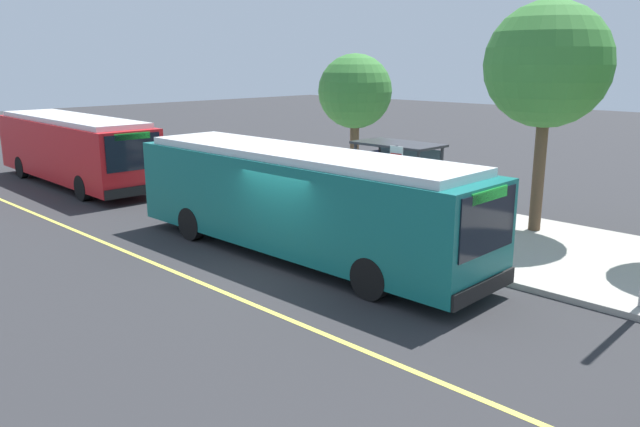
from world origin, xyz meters
TOP-DOWN VIEW (x-y plane):
  - ground_plane at (0.00, 0.00)m, footprint 120.00×120.00m
  - sidewalk_curb at (0.00, 6.00)m, footprint 44.00×6.40m
  - lane_stripe_center at (0.00, -2.20)m, footprint 36.00×0.14m
  - transit_bus_main at (-0.48, 1.01)m, footprint 11.54×2.66m
  - transit_bus_second at (-14.83, 1.27)m, footprint 11.01×2.93m
  - bus_shelter at (-1.22, 6.23)m, footprint 2.90×1.60m
  - waiting_bench at (-0.99, 6.06)m, footprint 1.60×0.48m
  - route_sign_post at (0.84, 3.58)m, footprint 0.44×0.08m
  - street_tree_near_shelter at (3.15, 7.65)m, footprint 3.69×3.69m
  - street_tree_upstreet at (-4.98, 8.36)m, footprint 2.91×2.91m

SIDE VIEW (x-z plane):
  - ground_plane at x=0.00m, z-range 0.00..0.00m
  - lane_stripe_center at x=0.00m, z-range 0.00..0.01m
  - sidewalk_curb at x=0.00m, z-range 0.00..0.15m
  - waiting_bench at x=-0.99m, z-range 0.16..1.11m
  - transit_bus_second at x=-14.83m, z-range 0.14..3.09m
  - transit_bus_main at x=-0.48m, z-range 0.14..3.09m
  - bus_shelter at x=-1.22m, z-range 0.68..3.16m
  - route_sign_post at x=0.84m, z-range 0.56..3.36m
  - street_tree_upstreet at x=-4.98m, z-range 1.36..6.76m
  - street_tree_near_shelter at x=3.15m, z-range 1.70..8.55m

